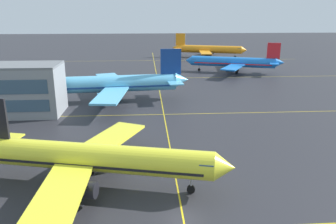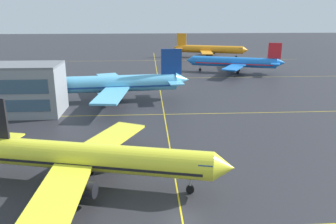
{
  "view_description": "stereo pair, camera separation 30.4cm",
  "coord_description": "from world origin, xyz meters",
  "px_view_note": "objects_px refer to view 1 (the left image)",
  "views": [
    {
      "loc": [
        -3.9,
        -32.89,
        22.51
      ],
      "look_at": [
        -0.01,
        25.57,
        4.75
      ],
      "focal_mm": 36.47,
      "sensor_mm": 36.0,
      "label": 1
    },
    {
      "loc": [
        -3.6,
        -32.91,
        22.51
      ],
      "look_at": [
        -0.01,
        25.57,
        4.75
      ],
      "focal_mm": 36.47,
      "sensor_mm": 36.0,
      "label": 2
    }
  ],
  "objects_px": {
    "airliner_front_gate": "(92,158)",
    "airliner_third_row": "(234,62)",
    "airliner_second_row": "(109,84)",
    "airliner_far_left_stand": "(208,49)"
  },
  "relations": [
    {
      "from": "airliner_front_gate",
      "to": "airliner_second_row",
      "type": "relative_size",
      "value": 0.87
    },
    {
      "from": "airliner_second_row",
      "to": "airliner_far_left_stand",
      "type": "distance_m",
      "value": 88.62
    },
    {
      "from": "airliner_front_gate",
      "to": "airliner_third_row",
      "type": "bearing_deg",
      "value": 64.11
    },
    {
      "from": "airliner_second_row",
      "to": "airliner_third_row",
      "type": "height_order",
      "value": "airliner_second_row"
    },
    {
      "from": "airliner_front_gate",
      "to": "airliner_third_row",
      "type": "relative_size",
      "value": 1.04
    },
    {
      "from": "airliner_front_gate",
      "to": "airliner_third_row",
      "type": "height_order",
      "value": "airliner_front_gate"
    },
    {
      "from": "airliner_front_gate",
      "to": "airliner_far_left_stand",
      "type": "distance_m",
      "value": 128.15
    },
    {
      "from": "airliner_front_gate",
      "to": "airliner_second_row",
      "type": "distance_m",
      "value": 43.35
    },
    {
      "from": "airliner_second_row",
      "to": "airliner_far_left_stand",
      "type": "relative_size",
      "value": 1.18
    },
    {
      "from": "airliner_second_row",
      "to": "airliner_far_left_stand",
      "type": "bearing_deg",
      "value": 63.41
    }
  ]
}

